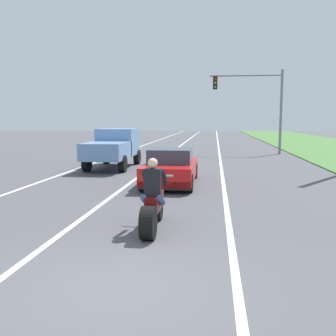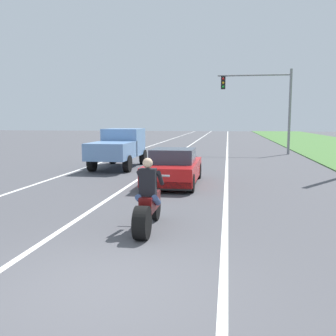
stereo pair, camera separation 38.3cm
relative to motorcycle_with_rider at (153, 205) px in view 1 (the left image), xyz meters
name	(u,v)px [view 1 (the left image)]	position (x,y,z in m)	size (l,w,h in m)	color
ground_plane	(113,287)	(-0.12, -2.88, -0.59)	(160.00, 160.00, 0.00)	#4C4C51
lane_stripe_left_solid	(113,156)	(-5.52, 17.12, -0.59)	(0.14, 120.00, 0.01)	white
lane_stripe_right_solid	(220,157)	(1.68, 17.12, -0.59)	(0.14, 120.00, 0.01)	white
lane_stripe_centre_dashed	(166,157)	(-1.92, 17.12, -0.59)	(0.14, 120.00, 0.01)	white
motorcycle_with_rider	(153,205)	(0.00, 0.00, 0.00)	(0.70, 2.21, 1.62)	black
sports_car_red	(171,168)	(-0.31, 6.18, 0.04)	(1.84, 4.30, 1.37)	red
pickup_truck_left_lane_light_blue	(113,146)	(-3.81, 10.86, 0.51)	(2.02, 4.80, 1.98)	#6B93C6
traffic_light_mast_near	(258,98)	(4.37, 20.20, 3.44)	(5.19, 0.34, 6.00)	gray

